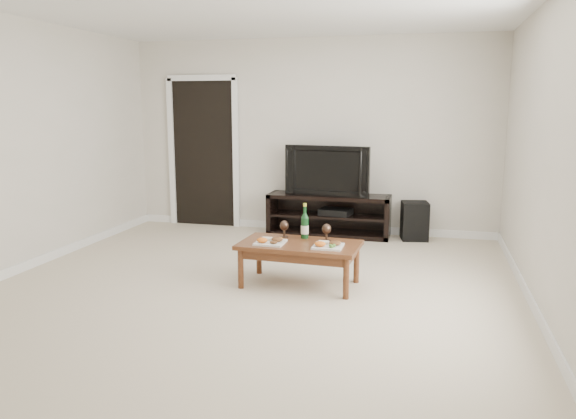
# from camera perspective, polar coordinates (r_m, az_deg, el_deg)

# --- Properties ---
(floor) EXTENTS (5.50, 5.50, 0.00)m
(floor) POSITION_cam_1_polar(r_m,az_deg,el_deg) (5.29, -4.11, -8.40)
(floor) COLOR beige
(floor) RESTS_ON ground
(back_wall) EXTENTS (5.00, 0.04, 2.60)m
(back_wall) POSITION_cam_1_polar(r_m,az_deg,el_deg) (7.69, 2.30, 7.45)
(back_wall) COLOR silver
(back_wall) RESTS_ON ground
(doorway) EXTENTS (0.90, 0.02, 2.05)m
(doorway) POSITION_cam_1_polar(r_m,az_deg,el_deg) (8.14, -8.55, 5.58)
(doorway) COLOR black
(doorway) RESTS_ON ground
(media_console) EXTENTS (1.62, 0.45, 0.55)m
(media_console) POSITION_cam_1_polar(r_m,az_deg,el_deg) (7.49, 4.16, -0.56)
(media_console) COLOR black
(media_console) RESTS_ON ground
(television) EXTENTS (1.15, 0.31, 0.65)m
(television) POSITION_cam_1_polar(r_m,az_deg,el_deg) (7.40, 4.22, 4.02)
(television) COLOR black
(television) RESTS_ON media_console
(av_receiver) EXTENTS (0.44, 0.36, 0.08)m
(av_receiver) POSITION_cam_1_polar(r_m,az_deg,el_deg) (7.45, 4.88, -0.23)
(av_receiver) COLOR black
(av_receiver) RESTS_ON media_console
(subwoofer) EXTENTS (0.38, 0.38, 0.49)m
(subwoofer) POSITION_cam_1_polar(r_m,az_deg,el_deg) (7.42, 12.73, -1.13)
(subwoofer) COLOR black
(subwoofer) RESTS_ON ground
(coffee_table) EXTENTS (1.17, 0.68, 0.42)m
(coffee_table) POSITION_cam_1_polar(r_m,az_deg,el_deg) (5.42, 1.18, -5.57)
(coffee_table) COLOR #5D3219
(coffee_table) RESTS_ON ground
(plate_left) EXTENTS (0.27, 0.27, 0.07)m
(plate_left) POSITION_cam_1_polar(r_m,az_deg,el_deg) (5.34, -1.80, -3.11)
(plate_left) COLOR white
(plate_left) RESTS_ON coffee_table
(plate_right) EXTENTS (0.27, 0.27, 0.07)m
(plate_right) POSITION_cam_1_polar(r_m,az_deg,el_deg) (5.21, 4.10, -3.48)
(plate_right) COLOR white
(plate_right) RESTS_ON coffee_table
(wine_bottle) EXTENTS (0.07, 0.07, 0.35)m
(wine_bottle) POSITION_cam_1_polar(r_m,az_deg,el_deg) (5.52, 1.72, -1.16)
(wine_bottle) COLOR #0F3917
(wine_bottle) RESTS_ON coffee_table
(goblet_left) EXTENTS (0.09, 0.09, 0.17)m
(goblet_left) POSITION_cam_1_polar(r_m,az_deg,el_deg) (5.57, -0.38, -1.98)
(goblet_left) COLOR #3C2A20
(goblet_left) RESTS_ON coffee_table
(goblet_right) EXTENTS (0.09, 0.09, 0.17)m
(goblet_right) POSITION_cam_1_polar(r_m,az_deg,el_deg) (5.43, 3.94, -2.34)
(goblet_right) COLOR #3C2A20
(goblet_right) RESTS_ON coffee_table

